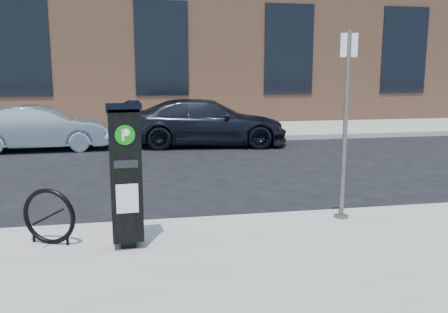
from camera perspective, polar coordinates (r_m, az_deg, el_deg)
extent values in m
plane|color=black|center=(6.81, -0.98, -8.50)|extent=(120.00, 120.00, 0.00)
cube|color=gray|center=(20.49, -7.66, 4.31)|extent=(60.00, 12.00, 0.15)
cube|color=#9E9B93|center=(6.76, -0.95, -7.95)|extent=(60.00, 0.12, 0.16)
cube|color=#9E9B93|center=(14.56, -6.35, 1.90)|extent=(60.00, 0.12, 0.16)
cube|color=#956244|center=(23.44, -8.32, 14.65)|extent=(28.00, 10.00, 8.00)
cube|color=black|center=(18.76, -23.31, 11.98)|extent=(2.00, 0.06, 3.50)
cube|color=black|center=(18.38, -7.53, 12.76)|extent=(2.00, 0.06, 3.50)
cube|color=black|center=(19.33, 7.82, 12.63)|extent=(2.00, 0.06, 3.50)
cube|color=black|center=(21.44, 20.88, 11.83)|extent=(2.00, 0.06, 3.50)
cube|color=black|center=(5.80, -11.43, -10.07)|extent=(0.19, 0.19, 0.09)
cube|color=black|center=(5.58, -11.72, -2.38)|extent=(0.37, 0.33, 1.50)
cube|color=black|center=(5.46, -12.02, 5.71)|extent=(0.41, 0.37, 0.14)
cylinder|color=#08650C|center=(5.34, -11.83, 2.55)|extent=(0.22, 0.03, 0.22)
cube|color=white|center=(5.34, -11.83, 2.55)|extent=(0.08, 0.01, 0.12)
cube|color=silver|center=(5.48, -11.55, -4.99)|extent=(0.25, 0.02, 0.34)
cube|color=black|center=(5.39, -11.70, -0.90)|extent=(0.27, 0.02, 0.09)
cylinder|color=#5A564F|center=(6.94, 13.91, -6.99)|extent=(0.21, 0.21, 0.03)
cylinder|color=#5A564F|center=(6.68, 14.39, 3.52)|extent=(0.06, 0.06, 2.58)
cube|color=silver|center=(6.65, 14.81, 12.84)|extent=(0.23, 0.06, 0.31)
torus|color=black|center=(6.04, -20.31, -6.78)|extent=(0.65, 0.33, 0.69)
cylinder|color=black|center=(6.24, -21.90, -8.93)|extent=(0.03, 0.03, 0.14)
cylinder|color=black|center=(6.00, -18.32, -9.47)|extent=(0.03, 0.03, 0.14)
imported|color=#94AEBC|center=(14.08, -21.20, 3.18)|extent=(3.75, 1.42, 1.22)
imported|color=black|center=(13.99, -2.10, 4.11)|extent=(4.88, 2.46, 1.36)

